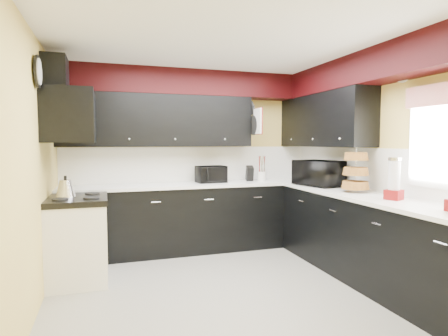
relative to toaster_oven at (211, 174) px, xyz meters
name	(u,v)px	position (x,y,z in m)	size (l,w,h in m)	color
ground	(231,289)	(-0.23, -1.53, -1.06)	(3.60, 3.60, 0.00)	gray
wall_back	(191,160)	(-0.23, 0.27, 0.19)	(3.60, 0.06, 2.50)	#E0C666
wall_right	(379,165)	(1.57, -1.53, 0.19)	(0.06, 3.60, 2.50)	#E0C666
wall_left	(33,173)	(-2.03, -1.53, 0.19)	(0.06, 3.60, 2.50)	#E0C666
ceiling	(231,41)	(-0.23, -1.53, 1.44)	(3.60, 3.60, 0.06)	white
cab_back	(196,218)	(-0.23, -0.03, -0.61)	(3.60, 0.60, 0.90)	black
cab_right	(373,242)	(1.27, -1.83, -0.61)	(0.60, 3.00, 0.90)	black
counter_back	(196,185)	(-0.23, -0.03, -0.14)	(3.62, 0.64, 0.04)	white
counter_right	(375,198)	(1.27, -1.83, -0.14)	(0.64, 3.02, 0.04)	white
splash_back	(192,164)	(-0.23, 0.26, 0.13)	(3.60, 0.02, 0.50)	white
splash_right	(378,170)	(1.56, -1.53, 0.13)	(0.02, 3.60, 0.50)	white
upper_back	(158,121)	(-0.73, 0.09, 0.74)	(2.60, 0.35, 0.70)	black
upper_right	(323,121)	(1.40, -0.63, 0.74)	(0.35, 1.80, 0.70)	black
soffit_back	(194,84)	(-0.23, 0.09, 1.27)	(3.60, 0.36, 0.35)	black
soffit_right	(380,66)	(1.39, -1.71, 1.27)	(0.36, 3.24, 0.35)	black
stove	(78,242)	(-1.73, -0.78, -0.63)	(0.60, 0.75, 0.86)	white
cooktop	(77,200)	(-1.73, -0.78, -0.17)	(0.62, 0.77, 0.06)	black
hood	(70,117)	(-1.78, -0.78, 0.72)	(0.50, 0.78, 0.55)	black
hood_duct	(55,76)	(-1.91, -0.78, 1.14)	(0.24, 0.40, 0.40)	black
window	(448,138)	(1.56, -2.43, 0.49)	(0.03, 0.86, 0.96)	white
valance	(445,93)	(1.50, -2.43, 0.89)	(0.04, 0.88, 0.20)	red
pan_top	(250,108)	(0.59, 0.02, 0.94)	(0.03, 0.22, 0.40)	black
pan_mid	(253,125)	(0.59, -0.11, 0.69)	(0.03, 0.28, 0.46)	black
pan_low	(247,128)	(0.59, 0.15, 0.66)	(0.03, 0.24, 0.42)	black
cut_board	(257,121)	(0.60, -0.23, 0.74)	(0.03, 0.26, 0.35)	white
baskets	(356,171)	(1.29, -1.48, 0.12)	(0.27, 0.27, 0.50)	brown
clock	(38,71)	(-2.00, -1.28, 1.09)	(0.03, 0.30, 0.30)	black
deco_plate	(403,71)	(1.54, -1.88, 1.19)	(0.03, 0.24, 0.24)	white
toaster_oven	(211,174)	(0.00, 0.00, 0.00)	(0.40, 0.33, 0.23)	black
microwave	(319,173)	(1.23, -0.81, 0.05)	(0.60, 0.40, 0.33)	black
utensil_crock	(262,176)	(0.76, -0.05, -0.05)	(0.13, 0.13, 0.14)	silver
knife_block	(250,174)	(0.59, 0.02, -0.01)	(0.10, 0.14, 0.21)	black
kettle	(66,188)	(-1.84, -0.74, -0.04)	(0.21, 0.21, 0.19)	silver
dispenser_a	(394,180)	(1.29, -2.08, 0.08)	(0.15, 0.15, 0.39)	#59000D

